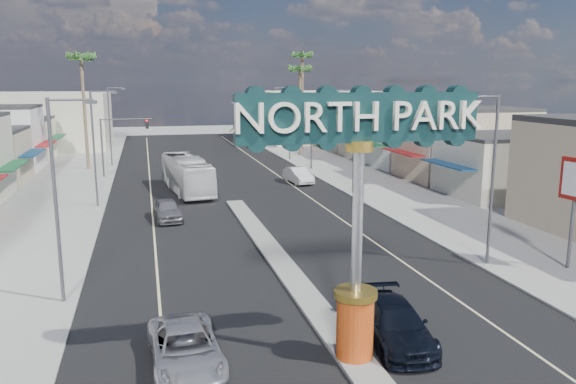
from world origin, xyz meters
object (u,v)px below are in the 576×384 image
palm_left_far (81,64)px  streetlight_l_mid (96,142)px  streetlight_l_near (59,191)px  streetlight_r_mid (352,136)px  streetlight_l_far (111,122)px  traffic_signal_left (120,135)px  streetlight_r_near (490,172)px  gateway_sign (358,196)px  suv_right (395,323)px  car_parked_left (167,210)px  streetlight_r_far (288,119)px  car_parked_right (298,175)px  palm_right_mid (300,74)px  bank_pylon_sign (576,186)px  traffic_signal_right (296,131)px  suv_left (186,348)px  palm_right_far (302,61)px  city_bus (187,174)px

palm_left_far → streetlight_l_mid: bearing=-82.7°
streetlight_l_near → streetlight_r_mid: size_ratio=1.00×
streetlight_l_near → streetlight_l_far: same height
traffic_signal_left → palm_left_far: size_ratio=0.46×
streetlight_l_near → streetlight_r_near: size_ratio=1.00×
gateway_sign → streetlight_l_near: (-10.43, 8.02, -0.86)m
traffic_signal_left → suv_right: size_ratio=1.17×
streetlight_l_far → car_parked_left: streetlight_l_far is taller
streetlight_r_near → streetlight_r_far: size_ratio=1.00×
gateway_sign → suv_right: gateway_sign is taller
streetlight_l_mid → car_parked_right: bearing=19.5°
traffic_signal_left → car_parked_left: traffic_signal_left is taller
streetlight_r_mid → palm_right_mid: size_ratio=0.74×
suv_right → bank_pylon_sign: bank_pylon_sign is taller
streetlight_r_far → traffic_signal_right: bearing=-98.9°
streetlight_r_near → bank_pylon_sign: streetlight_r_near is taller
gateway_sign → streetlight_l_mid: 29.91m
traffic_signal_right → car_parked_right: size_ratio=1.31×
palm_right_mid → streetlight_l_near: bearing=-117.0°
suv_left → traffic_signal_right: bearing=67.1°
traffic_signal_right → streetlight_l_mid: bearing=-144.5°
traffic_signal_left → traffic_signal_right: (18.37, 0.00, 0.00)m
traffic_signal_right → palm_left_far: size_ratio=0.46×
streetlight_l_mid → streetlight_l_far: same height
streetlight_l_mid → streetlight_l_far: size_ratio=1.00×
gateway_sign → suv_left: gateway_sign is taller
gateway_sign → palm_right_mid: (13.00, 54.02, 4.67)m
streetlight_l_mid → palm_right_mid: size_ratio=0.74×
streetlight_r_far → palm_right_far: (4.57, 10.00, 7.32)m
streetlight_r_far → streetlight_l_mid: bearing=-133.5°
gateway_sign → suv_right: bearing=26.2°
palm_right_mid → car_parked_left: palm_right_mid is taller
gateway_sign → suv_right: 5.64m
streetlight_l_mid → streetlight_r_mid: (20.87, 0.00, 0.00)m
traffic_signal_right → streetlight_r_far: bearing=81.1°
streetlight_r_near → city_bus: streetlight_r_near is taller
streetlight_r_near → palm_right_far: size_ratio=0.64×
traffic_signal_left → palm_right_far: (24.18, 18.01, 8.11)m
car_parked_right → streetlight_r_far: bearing=72.4°
streetlight_l_mid → suv_right: 30.07m
traffic_signal_right → palm_left_far: 24.09m
gateway_sign → traffic_signal_left: 43.04m
gateway_sign → palm_right_mid: palm_right_mid is taller
traffic_signal_right → palm_left_far: (-22.18, 6.01, 7.22)m
traffic_signal_left → streetlight_l_far: bearing=98.9°
traffic_signal_right → streetlight_r_mid: 14.07m
car_parked_right → palm_left_far: bearing=139.4°
palm_right_far → city_bus: bearing=-123.8°
palm_right_mid → bank_pylon_sign: bearing=-88.5°
streetlight_r_far → palm_right_mid: 7.30m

